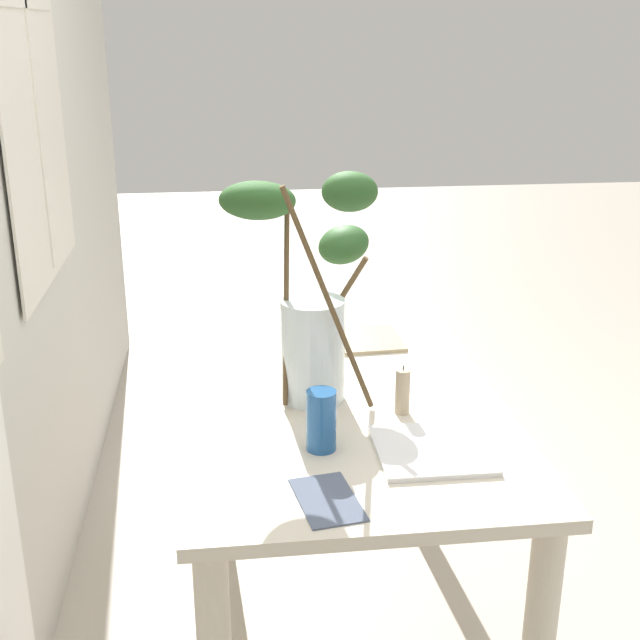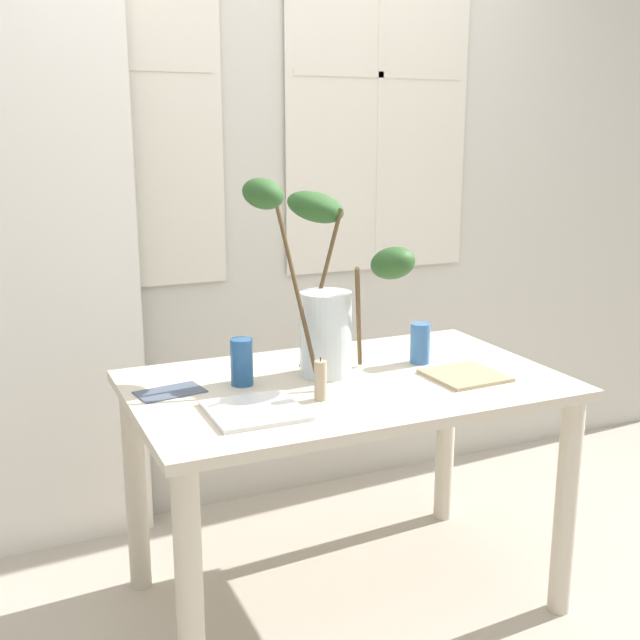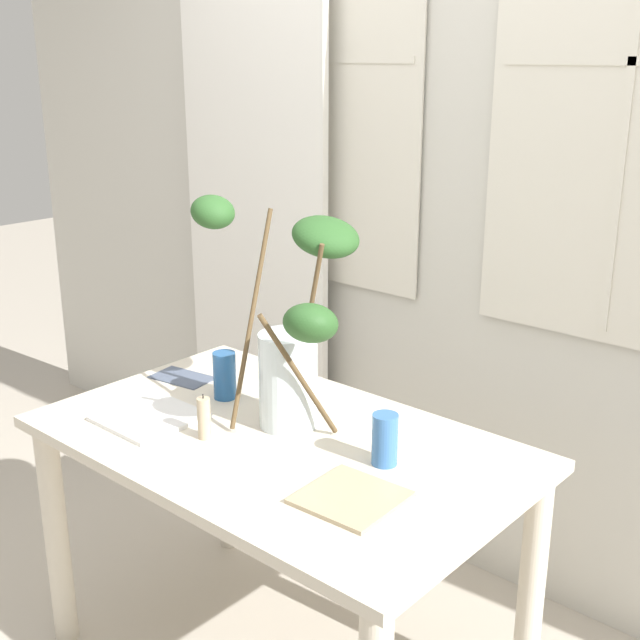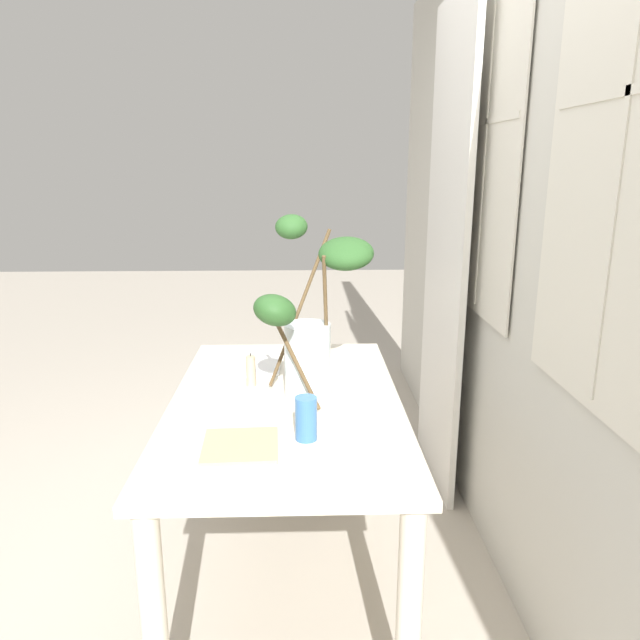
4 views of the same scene
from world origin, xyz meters
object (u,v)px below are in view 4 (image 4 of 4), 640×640
drinking_glass_blue_left (310,353)px  dining_table (286,434)px  drinking_glass_blue_right (306,418)px  plate_square_left (250,366)px  vase_with_branches (310,324)px  pillar_candle (251,371)px  plate_square_right (240,446)px

drinking_glass_blue_left → dining_table: bearing=-16.3°
dining_table → drinking_glass_blue_right: (0.31, 0.07, 0.20)m
plate_square_left → drinking_glass_blue_right: bearing=18.9°
dining_table → vase_with_branches: size_ratio=2.06×
drinking_glass_blue_right → pillar_candle: (-0.46, -0.21, -0.01)m
plate_square_right → pillar_candle: bearing=-179.0°
plate_square_left → pillar_candle: (0.21, 0.02, 0.05)m
vase_with_branches → drinking_glass_blue_right: 0.40m
plate_square_left → pillar_candle: bearing=6.4°
dining_table → pillar_candle: pillar_candle is taller
dining_table → drinking_glass_blue_right: 0.38m
drinking_glass_blue_left → plate_square_left: (-0.05, -0.25, -0.07)m
dining_table → drinking_glass_blue_left: size_ratio=9.21×
drinking_glass_blue_right → pillar_candle: size_ratio=1.06×
plate_square_right → vase_with_branches: bearing=150.9°
dining_table → plate_square_left: (-0.36, -0.16, 0.14)m
vase_with_branches → drinking_glass_blue_left: 0.35m
drinking_glass_blue_left → plate_square_right: (0.68, -0.22, -0.07)m
drinking_glass_blue_left → pillar_candle: (0.17, -0.23, -0.01)m
dining_table → pillar_candle: 0.28m
vase_with_branches → pillar_candle: vase_with_branches is taller
dining_table → drinking_glass_blue_right: size_ratio=9.82×
plate_square_left → plate_square_right: bearing=2.6°
drinking_glass_blue_left → vase_with_branches: bearing=-0.4°
drinking_glass_blue_left → plate_square_left: 0.27m
dining_table → drinking_glass_blue_left: (-0.32, 0.09, 0.21)m
drinking_glass_blue_right → plate_square_left: 0.72m
plate_square_left → plate_square_right: plate_square_left is taller
vase_with_branches → plate_square_left: (-0.34, -0.25, -0.27)m
vase_with_branches → drinking_glass_blue_left: bearing=179.6°
drinking_glass_blue_left → plate_square_left: bearing=-100.6°
drinking_glass_blue_right → pillar_candle: drinking_glass_blue_right is taller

